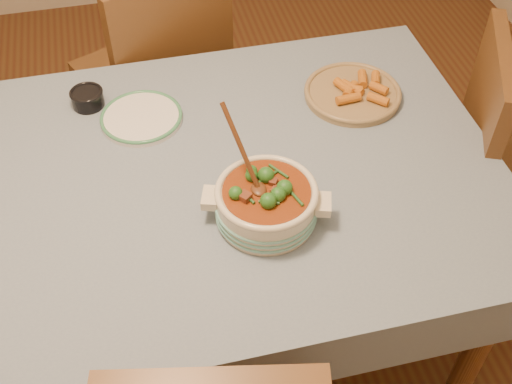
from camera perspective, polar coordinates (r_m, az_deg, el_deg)
floor at (r=2.28m, az=-4.84°, el=-12.21°), size 4.50×4.50×0.00m
dining_table at (r=1.74m, az=-6.20°, el=-0.92°), size 1.68×1.08×0.76m
stew_casserole at (r=1.53m, az=0.91°, el=-0.78°), size 0.31×0.30×0.29m
white_plate at (r=1.85m, az=-10.15°, el=6.55°), size 0.23×0.23×0.02m
condiment_bowl at (r=1.93m, az=-14.78°, el=8.14°), size 0.11×0.11×0.05m
fried_plate at (r=1.92m, az=8.59°, el=8.80°), size 0.32×0.32×0.05m
chair_far at (r=2.39m, az=-8.44°, el=10.60°), size 0.60×0.60×0.97m
chair_right at (r=2.16m, az=21.31°, el=2.22°), size 0.58×0.58×0.95m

